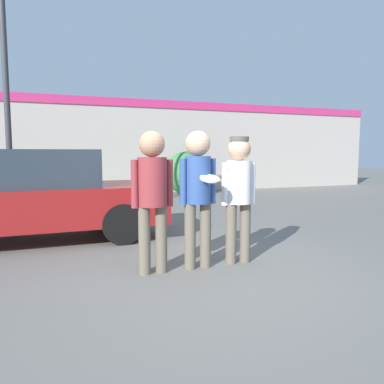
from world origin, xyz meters
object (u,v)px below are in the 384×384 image
(person_middle_with_frisbee, at_px, (198,186))
(person_right, at_px, (239,187))
(street_lamp, at_px, (20,50))
(parked_car_near, at_px, (34,195))
(shrub, at_px, (186,173))
(person_left, at_px, (152,188))

(person_middle_with_frisbee, bearing_deg, person_right, 2.33)
(person_middle_with_frisbee, height_order, street_lamp, street_lamp)
(person_middle_with_frisbee, distance_m, person_right, 0.62)
(parked_car_near, bearing_deg, shrub, 49.84)
(person_middle_with_frisbee, distance_m, shrub, 8.96)
(person_right, height_order, shrub, person_right)
(shrub, bearing_deg, parked_car_near, -130.16)
(person_middle_with_frisbee, relative_size, shrub, 1.15)
(shrub, bearing_deg, person_right, -105.60)
(person_middle_with_frisbee, xyz_separation_m, shrub, (2.97, 8.45, -0.31))
(person_right, height_order, street_lamp, street_lamp)
(parked_car_near, distance_m, shrub, 7.81)
(street_lamp, bearing_deg, person_left, -67.96)
(person_left, bearing_deg, parked_car_near, 120.39)
(person_left, height_order, person_middle_with_frisbee, person_middle_with_frisbee)
(street_lamp, xyz_separation_m, shrub, (5.22, 4.40, -2.81))
(street_lamp, height_order, shrub, street_lamp)
(person_middle_with_frisbee, xyz_separation_m, person_right, (0.61, 0.02, -0.04))
(parked_car_near, bearing_deg, person_middle_with_frisbee, -50.17)
(person_middle_with_frisbee, height_order, parked_car_near, person_middle_with_frisbee)
(person_left, height_order, shrub, person_left)
(person_right, distance_m, shrub, 8.75)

